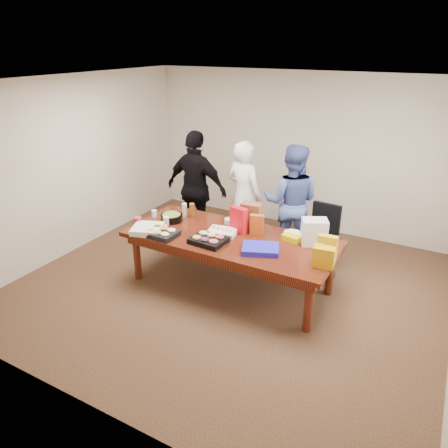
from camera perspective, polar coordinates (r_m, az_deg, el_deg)
The scene contains 36 objects.
floor at distance 5.98m, azimuth 0.86°, elevation -8.32°, with size 5.50×5.00×0.02m, color #47301E.
ceiling at distance 5.11m, azimuth 1.05°, elevation 18.62°, with size 5.50×5.00×0.02m, color white.
wall_back at distance 7.60m, azimuth 9.92°, elevation 9.48°, with size 5.50×0.04×2.70m, color beige.
wall_front at distance 3.58m, azimuth -18.32°, elevation -7.85°, with size 5.50×0.04×2.70m, color beige.
wall_left at distance 7.05m, azimuth -19.40°, elevation 7.40°, with size 0.04×5.00×2.70m, color beige.
conference_table at distance 5.79m, azimuth 0.88°, elevation -5.08°, with size 2.80×1.20×0.75m, color #4C1C0F.
office_chair at distance 6.18m, azimuth 12.76°, elevation -2.55°, with size 0.50×0.50×0.99m, color black.
person_center at distance 6.76m, azimuth 2.70°, elevation 3.85°, with size 0.64×0.42×1.75m, color white.
person_right at distance 6.50m, azimuth 8.97°, elevation 2.90°, with size 0.86×0.67×1.78m, color #445599.
person_left at distance 6.89m, azimuth -3.70°, elevation 4.74°, with size 1.10×0.46×1.87m, color black.
veggie_tray at distance 5.70m, azimuth -8.41°, elevation -1.27°, with size 0.42×0.33×0.06m, color black.
fruit_tray at distance 5.45m, azimuth -2.12°, elevation -2.20°, with size 0.44×0.34×0.07m, color black.
sheet_cake at distance 5.68m, azimuth -0.22°, elevation -1.09°, with size 0.37×0.28×0.06m, color white.
salad_bowl at distance 6.14m, azimuth -7.05°, elevation 0.85°, with size 0.31×0.31×0.10m, color black.
chip_bag_blue at distance 5.25m, azimuth 4.89°, elevation -3.34°, with size 0.44×0.33×0.07m, color #211EC8.
chip_bag_red at distance 5.69m, azimuth 1.98°, elevation 0.55°, with size 0.24×0.10×0.35m, color red.
chip_bag_yellow at distance 5.07m, azimuth 13.65°, elevation -3.26°, with size 0.22×0.09×0.33m, color gold.
chip_bag_orange at distance 5.65m, azimuth 4.42°, elevation -0.09°, with size 0.18×0.08×0.28m, color #D55015.
mayo_jar at distance 5.92m, azimuth 4.19°, elevation 0.40°, with size 0.10×0.10×0.15m, color white.
mustard_bottle at distance 5.75m, azimuth 4.35°, elevation -0.19°, with size 0.07×0.07×0.18m, color yellow.
dressing_bottle at distance 6.21m, azimuth -4.31°, elevation 1.81°, with size 0.07×0.07×0.22m, color brown.
ranch_bottle at distance 6.26m, azimuth -5.31°, elevation 1.90°, with size 0.07×0.07×0.20m, color white.
banana_bunch at distance 5.56m, azimuth 9.04°, elevation -1.88°, with size 0.24×0.14×0.08m, color yellow.
bread_loaf at distance 6.03m, azimuth 2.73°, elevation 0.74°, with size 0.31×0.14×0.13m, color olive.
kraft_bag at distance 5.82m, azimuth 3.68°, elevation 1.09°, with size 0.28×0.16×0.36m, color brown.
red_cup at distance 6.04m, azimuth -11.46°, elevation 0.32°, with size 0.10×0.10×0.13m, color #B2213E.
clear_cup_a at distance 6.01m, azimuth -7.76°, elevation 0.41°, with size 0.09×0.09×0.12m, color white.
clear_cup_b at distance 6.30m, azimuth -9.34°, elevation 1.36°, with size 0.08×0.08×0.11m, color white.
pizza_box_lower at distance 5.84m, azimuth -10.05°, elevation -0.87°, with size 0.39×0.39×0.04m, color white.
pizza_box_upper at distance 5.81m, azimuth -10.24°, elevation -0.52°, with size 0.39×0.39×0.04m, color beige.
plate_a at distance 5.66m, azimuth 11.67°, elevation -1.98°, with size 0.24×0.24×0.01m, color white.
plate_b at distance 5.79m, azimuth 9.15°, elevation -1.18°, with size 0.23×0.23×0.01m, color white.
dip_bowl_a at distance 5.92m, azimuth 4.09°, elevation -0.14°, with size 0.13×0.13×0.05m, color beige.
dip_bowl_b at distance 6.03m, azimuth 0.78°, elevation 0.41°, with size 0.16×0.16×0.06m, color silver.
grocery_bag_white at distance 5.48m, azimuth 12.00°, elevation -1.05°, with size 0.31×0.22×0.33m, color silver.
grocery_bag_yellow at distance 4.99m, azimuth 13.23°, elevation -4.26°, with size 0.24×0.17×0.24m, color #DD9C0B.
Camera 1 is at (2.37, -4.50, 3.14)m, focal length 34.08 mm.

